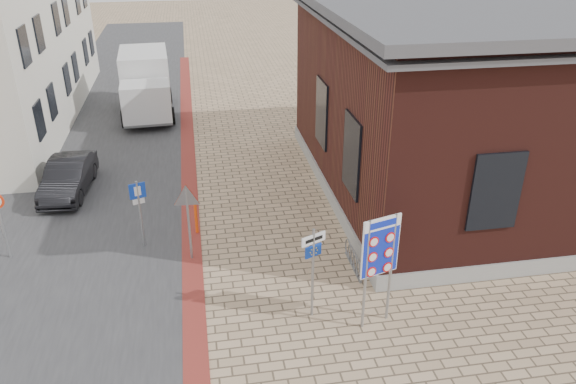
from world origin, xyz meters
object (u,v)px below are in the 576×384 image
object	(u,v)px
essen_sign	(313,259)
border_sign	(380,249)
sedan	(68,177)
parking_sign	(139,203)
bollard	(196,218)
box_truck	(146,84)

from	to	relation	value
essen_sign	border_sign	bearing A→B (deg)	-44.78
sedan	essen_sign	bearing A→B (deg)	-44.73
essen_sign	parking_sign	size ratio (longest dim) A/B	1.15
border_sign	essen_sign	xyz separation A→B (m)	(-1.50, 0.56, -0.49)
parking_sign	sedan	bearing A→B (deg)	105.65
bollard	border_sign	bearing A→B (deg)	-50.73
border_sign	box_truck	bearing A→B (deg)	93.35
parking_sign	bollard	size ratio (longest dim) A/B	2.05
sedan	essen_sign	distance (m)	11.27
sedan	essen_sign	world-z (taller)	essen_sign
border_sign	bollard	size ratio (longest dim) A/B	2.80
sedan	essen_sign	size ratio (longest dim) A/B	1.51
border_sign	essen_sign	distance (m)	1.67
box_truck	border_sign	distance (m)	19.01
essen_sign	sedan	bearing A→B (deg)	106.53
box_truck	bollard	xyz separation A→B (m)	(2.11, -12.63, -1.03)
box_truck	border_sign	size ratio (longest dim) A/B	1.96
sedan	box_truck	world-z (taller)	box_truck
sedan	border_sign	size ratio (longest dim) A/B	1.27
sedan	border_sign	xyz separation A→B (m)	(8.84, -9.04, 1.56)
sedan	box_truck	size ratio (longest dim) A/B	0.65
bollard	parking_sign	bearing A→B (deg)	-163.10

